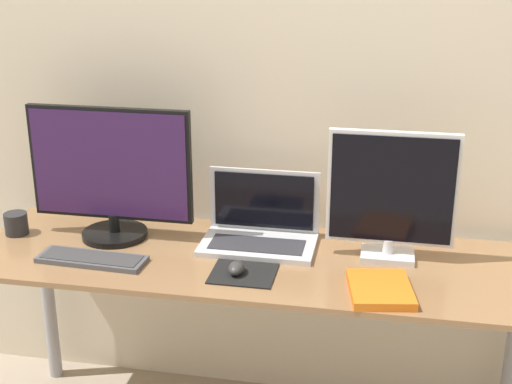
{
  "coord_description": "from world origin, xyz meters",
  "views": [
    {
      "loc": [
        0.39,
        -1.75,
        1.68
      ],
      "look_at": [
        -0.0,
        0.31,
        0.92
      ],
      "focal_mm": 50.0,
      "sensor_mm": 36.0,
      "label": 1
    }
  ],
  "objects_px": {
    "monitor_right": "(392,195)",
    "book": "(380,289)",
    "mug": "(16,224)",
    "monitor_left": "(111,174)",
    "laptop": "(260,226)",
    "mouse": "(236,268)",
    "keyboard": "(92,259)"
  },
  "relations": [
    {
      "from": "monitor_right",
      "to": "book",
      "type": "height_order",
      "value": "monitor_right"
    },
    {
      "from": "monitor_right",
      "to": "mug",
      "type": "relative_size",
      "value": 5.27
    },
    {
      "from": "monitor_left",
      "to": "laptop",
      "type": "height_order",
      "value": "monitor_left"
    },
    {
      "from": "laptop",
      "to": "mouse",
      "type": "xyz_separation_m",
      "value": [
        -0.03,
        -0.25,
        -0.03
      ]
    },
    {
      "from": "monitor_left",
      "to": "mouse",
      "type": "bearing_deg",
      "value": -24.08
    },
    {
      "from": "laptop",
      "to": "keyboard",
      "type": "bearing_deg",
      "value": -153.38
    },
    {
      "from": "keyboard",
      "to": "mug",
      "type": "xyz_separation_m",
      "value": [
        -0.34,
        0.16,
        0.03
      ]
    },
    {
      "from": "mouse",
      "to": "book",
      "type": "bearing_deg",
      "value": -4.76
    },
    {
      "from": "mouse",
      "to": "mug",
      "type": "bearing_deg",
      "value": 168.35
    },
    {
      "from": "monitor_left",
      "to": "laptop",
      "type": "xyz_separation_m",
      "value": [
        0.5,
        0.04,
        -0.17
      ]
    },
    {
      "from": "monitor_left",
      "to": "monitor_right",
      "type": "height_order",
      "value": "monitor_left"
    },
    {
      "from": "mouse",
      "to": "mug",
      "type": "height_order",
      "value": "mug"
    },
    {
      "from": "monitor_left",
      "to": "keyboard",
      "type": "distance_m",
      "value": 0.3
    },
    {
      "from": "keyboard",
      "to": "mug",
      "type": "bearing_deg",
      "value": 154.9
    },
    {
      "from": "mug",
      "to": "monitor_left",
      "type": "bearing_deg",
      "value": 7.24
    },
    {
      "from": "monitor_left",
      "to": "mug",
      "type": "xyz_separation_m",
      "value": [
        -0.34,
        -0.04,
        -0.19
      ]
    },
    {
      "from": "keyboard",
      "to": "mouse",
      "type": "relative_size",
      "value": 4.64
    },
    {
      "from": "keyboard",
      "to": "mug",
      "type": "distance_m",
      "value": 0.38
    },
    {
      "from": "monitor_left",
      "to": "mouse",
      "type": "xyz_separation_m",
      "value": [
        0.47,
        -0.21,
        -0.2
      ]
    },
    {
      "from": "monitor_left",
      "to": "keyboard",
      "type": "bearing_deg",
      "value": -89.23
    },
    {
      "from": "keyboard",
      "to": "mouse",
      "type": "height_order",
      "value": "mouse"
    },
    {
      "from": "monitor_left",
      "to": "monitor_right",
      "type": "distance_m",
      "value": 0.92
    },
    {
      "from": "monitor_right",
      "to": "mouse",
      "type": "bearing_deg",
      "value": -154.79
    },
    {
      "from": "laptop",
      "to": "mug",
      "type": "distance_m",
      "value": 0.84
    },
    {
      "from": "laptop",
      "to": "mouse",
      "type": "height_order",
      "value": "laptop"
    },
    {
      "from": "keyboard",
      "to": "laptop",
      "type": "bearing_deg",
      "value": 26.62
    },
    {
      "from": "mug",
      "to": "keyboard",
      "type": "bearing_deg",
      "value": -25.1
    },
    {
      "from": "mouse",
      "to": "mug",
      "type": "xyz_separation_m",
      "value": [
        -0.81,
        0.17,
        0.01
      ]
    },
    {
      "from": "laptop",
      "to": "keyboard",
      "type": "xyz_separation_m",
      "value": [
        -0.5,
        -0.25,
        -0.05
      ]
    },
    {
      "from": "monitor_right",
      "to": "monitor_left",
      "type": "bearing_deg",
      "value": -179.99
    },
    {
      "from": "mouse",
      "to": "keyboard",
      "type": "bearing_deg",
      "value": 179.2
    },
    {
      "from": "keyboard",
      "to": "book",
      "type": "xyz_separation_m",
      "value": [
        0.9,
        -0.04,
        0.0
      ]
    }
  ]
}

